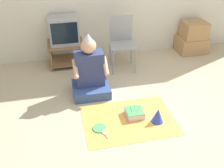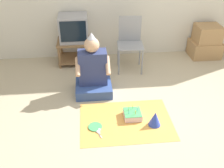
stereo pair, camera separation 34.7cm
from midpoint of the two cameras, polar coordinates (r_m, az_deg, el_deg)
name	(u,v)px [view 2 (the right image)]	position (r m, az deg, el deg)	size (l,w,h in m)	color
ground_plane	(161,120)	(3.51, 13.50, -7.75)	(16.00, 16.00, 0.00)	tan
tv_stand	(75,49)	(4.69, -5.90, 7.46)	(0.60, 0.48, 0.41)	olive
tv	(74,28)	(4.55, -6.18, 11.97)	(0.48, 0.42, 0.45)	#99999E
folding_chair	(130,40)	(4.40, 6.23, 9.49)	(0.45, 0.42, 0.88)	gray
cardboard_box_stack	(206,42)	(5.23, 21.57, 8.39)	(0.54, 0.42, 0.60)	#A87F51
person_seated	(93,73)	(3.79, -1.55, 2.41)	(0.53, 0.48, 0.92)	#334C8C
party_cloth	(126,121)	(3.41, 5.99, -8.12)	(1.17, 0.84, 0.01)	#EFA84C
birthday_cake	(132,114)	(3.45, 7.38, -6.71)	(0.22, 0.22, 0.15)	silver
party_hat_blue	(155,119)	(3.35, 12.31, -7.48)	(0.16, 0.16, 0.19)	blue
paper_plate	(95,127)	(3.30, -0.64, -9.40)	(0.17, 0.17, 0.01)	#4CB266
plastic_spoon_near	(99,130)	(3.25, 0.34, -10.18)	(0.04, 0.15, 0.01)	white
plastic_spoon_far	(98,132)	(3.23, 0.11, -10.61)	(0.07, 0.14, 0.01)	white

